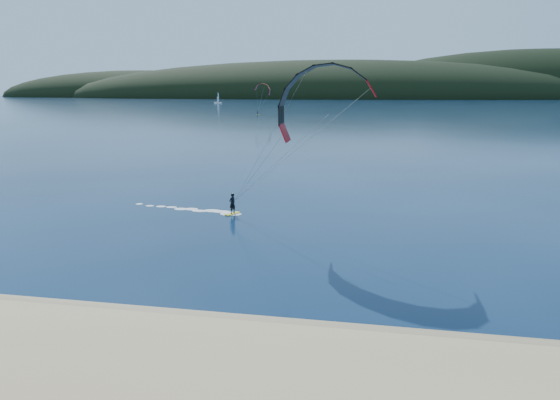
% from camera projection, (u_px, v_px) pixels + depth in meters
% --- Properties ---
extents(ground, '(1800.00, 1800.00, 0.00)m').
position_uv_depth(ground, '(149.00, 378.00, 18.53)').
color(ground, '#071C34').
rests_on(ground, ground).
extents(wet_sand, '(220.00, 2.50, 0.10)m').
position_uv_depth(wet_sand, '(190.00, 323.00, 22.83)').
color(wet_sand, '#8A7450').
rests_on(wet_sand, ground).
extents(headland, '(1200.00, 310.00, 140.00)m').
position_uv_depth(headland, '(361.00, 98.00, 733.54)').
color(headland, black).
rests_on(headland, ground).
extents(kitesurfer_near, '(23.62, 7.66, 13.57)m').
position_uv_depth(kitesurfer_near, '(323.00, 119.00, 35.46)').
color(kitesurfer_near, gold).
rests_on(kitesurfer_near, ground).
extents(kitesurfer_far, '(8.13, 7.58, 13.32)m').
position_uv_depth(kitesurfer_far, '(262.00, 92.00, 211.99)').
color(kitesurfer_far, gold).
rests_on(kitesurfer_far, ground).
extents(sailboat, '(7.15, 4.54, 10.05)m').
position_uv_depth(sailboat, '(218.00, 102.00, 418.87)').
color(sailboat, white).
rests_on(sailboat, ground).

